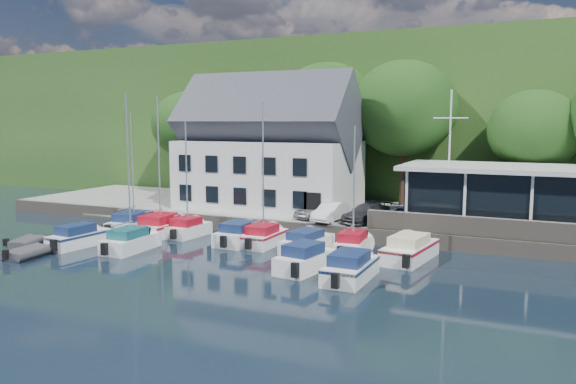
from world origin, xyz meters
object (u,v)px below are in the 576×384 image
object	(u,v)px
club_pavilion	(501,196)
car_silver	(315,210)
car_white	(331,212)
boat_r1_4	(263,180)
boat_r2_1	(129,179)
boat_r2_4	(351,265)
harbor_building	(269,155)
boat_r2_0	(79,235)
boat_r1_2	(187,178)
boat_r1_5	(307,240)
car_dgrey	(366,213)
dinghy_1	(28,251)
boat_r1_0	(132,169)
boat_r1_6	(354,184)
boat_r1_1	(159,170)
boat_r2_3	(305,257)
dinghy_0	(27,241)
boat_r1_7	(410,247)
boat_r1_3	(240,233)
flagpole	(449,160)
car_blue	(401,215)

from	to	relation	value
club_pavilion	car_silver	size ratio (longest dim) A/B	3.66
car_white	boat_r1_4	size ratio (longest dim) A/B	0.46
boat_r2_1	boat_r2_4	bearing A→B (deg)	-4.21
harbor_building	boat_r2_0	xyz separation A→B (m)	(-6.74, -14.25, -4.61)
boat_r1_2	harbor_building	bearing A→B (deg)	79.88
boat_r1_5	boat_r2_0	bearing A→B (deg)	-151.67
car_dgrey	boat_r2_4	xyz separation A→B (m)	(2.48, -11.00, -0.89)
car_silver	boat_r1_2	xyz separation A→B (m)	(-7.53, -5.38, 2.57)
boat_r2_0	boat_r2_4	size ratio (longest dim) A/B	0.98
harbor_building	dinghy_1	distance (m)	19.81
boat_r1_0	boat_r1_6	xyz separation A→B (m)	(16.84, 0.10, -0.28)
boat_r1_0	boat_r1_1	world-z (taller)	boat_r1_1
boat_r1_4	boat_r2_3	distance (m)	7.65
boat_r1_1	dinghy_0	xyz separation A→B (m)	(-5.97, -6.37, -4.39)
boat_r2_0	boat_r2_3	world-z (taller)	boat_r2_3
boat_r1_6	boat_r1_0	bearing A→B (deg)	176.79
boat_r1_0	boat_r1_5	distance (m)	14.48
harbor_building	boat_r2_1	distance (m)	14.12
boat_r1_1	dinghy_1	xyz separation A→B (m)	(-3.29, -8.57, -4.35)
car_dgrey	boat_r2_1	distance (m)	16.34
boat_r1_7	boat_r2_4	distance (m)	5.70
boat_r1_6	boat_r2_4	xyz separation A→B (m)	(1.65, -5.50, -3.60)
boat_r1_2	dinghy_0	xyz separation A→B (m)	(-7.93, -6.88, -3.86)
boat_r1_5	boat_r2_4	world-z (taller)	boat_r2_4
car_dgrey	boat_r1_4	world-z (taller)	boat_r1_4
harbor_building	car_white	size ratio (longest dim) A/B	3.60
boat_r1_1	boat_r1_5	size ratio (longest dim) A/B	1.57
car_white	boat_r1_1	size ratio (longest dim) A/B	0.43
boat_r2_0	boat_r2_4	distance (m)	18.53
car_white	boat_r1_0	bearing A→B (deg)	-154.27
boat_r1_0	boat_r2_3	size ratio (longest dim) A/B	1.65
boat_r1_3	boat_r2_1	distance (m)	7.93
boat_r1_0	boat_r2_3	xyz separation A→B (m)	(15.67, -4.76, -3.84)
boat_r1_6	boat_r2_4	size ratio (longest dim) A/B	1.41
club_pavilion	boat_r2_4	size ratio (longest dim) A/B	2.14
boat_r1_2	boat_r1_4	bearing A→B (deg)	0.46
car_silver	dinghy_1	xyz separation A→B (m)	(-12.77, -14.46, -1.25)
flagpole	boat_r1_3	bearing A→B (deg)	-155.13
boat_r1_4	club_pavilion	bearing A→B (deg)	31.59
boat_r1_7	dinghy_0	size ratio (longest dim) A/B	2.53
boat_r1_0	harbor_building	bearing A→B (deg)	46.84
flagpole	boat_r1_3	size ratio (longest dim) A/B	1.63
harbor_building	boat_r1_7	xyz separation A→B (m)	(13.66, -8.91, -4.57)
flagpole	boat_r2_3	bearing A→B (deg)	-120.16
club_pavilion	boat_r1_5	bearing A→B (deg)	-141.13
harbor_building	dinghy_1	world-z (taller)	harbor_building
car_blue	flagpole	world-z (taller)	flagpole
boat_r1_7	boat_r2_4	world-z (taller)	boat_r1_7
boat_r1_1	boat_r1_6	bearing A→B (deg)	-3.23
car_silver	flagpole	xyz separation A→B (m)	(9.55, -0.21, 3.96)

